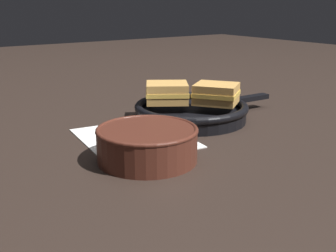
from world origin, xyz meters
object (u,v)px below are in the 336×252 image
(soup_bowl, at_px, (147,142))
(sandwich_near_left, at_px, (167,93))
(skillet, at_px, (192,111))
(sandwich_near_right, at_px, (216,94))
(spoon, at_px, (128,140))

(soup_bowl, distance_m, sandwich_near_left, 0.27)
(sandwich_near_left, bearing_deg, skillet, 50.53)
(skillet, relative_size, sandwich_near_right, 2.92)
(spoon, bearing_deg, sandwich_near_left, 139.54)
(spoon, relative_size, skillet, 0.43)
(soup_bowl, xyz_separation_m, skillet, (-0.16, 0.23, -0.01))
(spoon, bearing_deg, soup_bowl, 7.71)
(soup_bowl, bearing_deg, sandwich_near_right, 114.87)
(sandwich_near_left, bearing_deg, sandwich_near_right, 49.23)
(sandwich_near_left, bearing_deg, spoon, -58.45)
(soup_bowl, bearing_deg, skillet, 125.48)
(soup_bowl, xyz_separation_m, sandwich_near_right, (-0.12, 0.27, 0.03))
(soup_bowl, relative_size, sandwich_near_right, 1.39)
(spoon, xyz_separation_m, sandwich_near_right, (-0.03, 0.25, 0.06))
(spoon, distance_m, sandwich_near_left, 0.20)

